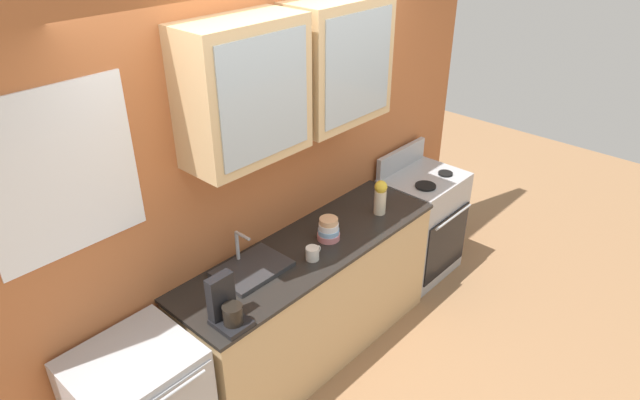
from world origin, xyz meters
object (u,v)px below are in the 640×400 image
(sink_faucet, at_px, (252,268))
(bowl_stack, at_px, (329,230))
(stove_range, at_px, (420,224))
(vase, at_px, (380,196))
(cup_near_sink, at_px, (313,253))
(coffee_maker, at_px, (226,307))

(sink_faucet, distance_m, bowl_stack, 0.60)
(stove_range, xyz_separation_m, vase, (-0.71, -0.07, 0.59))
(stove_range, xyz_separation_m, bowl_stack, (-1.21, -0.02, 0.53))
(vase, bearing_deg, sink_faucet, 171.56)
(vase, distance_m, cup_near_sink, 0.75)
(bowl_stack, bearing_deg, cup_near_sink, -161.77)
(vase, bearing_deg, stove_range, 5.74)
(bowl_stack, distance_m, vase, 0.51)
(stove_range, distance_m, bowl_stack, 1.32)
(cup_near_sink, xyz_separation_m, coffee_maker, (-0.74, -0.06, 0.06))
(cup_near_sink, bearing_deg, sink_faucet, 150.62)
(vase, height_order, cup_near_sink, vase)
(sink_faucet, height_order, cup_near_sink, sink_faucet)
(sink_faucet, distance_m, coffee_maker, 0.48)
(stove_range, relative_size, vase, 4.23)
(sink_faucet, xyz_separation_m, cup_near_sink, (0.34, -0.19, 0.02))
(sink_faucet, distance_m, vase, 1.10)
(vase, distance_m, coffee_maker, 1.49)
(vase, xyz_separation_m, coffee_maker, (-1.48, -0.09, -0.03))
(coffee_maker, bearing_deg, vase, 3.64)
(bowl_stack, relative_size, cup_near_sink, 1.32)
(bowl_stack, xyz_separation_m, coffee_maker, (-0.98, -0.14, 0.03))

